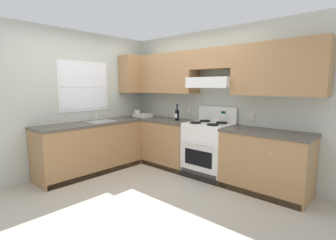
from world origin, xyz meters
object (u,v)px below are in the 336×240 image
(stove, at_px, (208,149))
(bowl, at_px, (142,116))
(wine_bottle, at_px, (177,114))
(paper_towel_roll, at_px, (137,113))

(stove, bearing_deg, bowl, -177.73)
(stove, distance_m, bowl, 1.67)
(stove, height_order, wine_bottle, wine_bottle)
(paper_towel_roll, bearing_deg, bowl, -7.63)
(bowl, bearing_deg, stove, 2.27)
(bowl, distance_m, paper_towel_roll, 0.20)
(wine_bottle, bearing_deg, paper_towel_roll, -177.44)
(stove, xyz_separation_m, bowl, (-1.61, -0.06, 0.45))
(stove, relative_size, paper_towel_roll, 8.85)
(stove, xyz_separation_m, paper_towel_roll, (-1.80, -0.04, 0.50))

